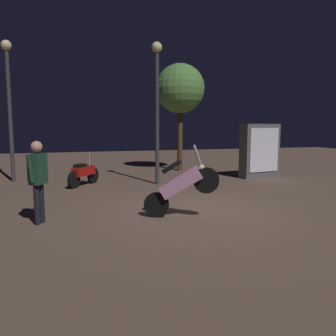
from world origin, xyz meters
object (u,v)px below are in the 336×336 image
motorcycle_red_parked_left (84,173)px  person_rider_beside (38,175)px  motorcycle_pink_foreground (181,185)px  streetlamp_near (157,95)px  streetlamp_far (9,93)px  kiosk_billboard (260,151)px

motorcycle_red_parked_left → person_rider_beside: bearing=-156.2°
motorcycle_red_parked_left → motorcycle_pink_foreground: bearing=-121.5°
streetlamp_near → streetlamp_far: (-4.92, 1.98, 0.10)m
person_rider_beside → motorcycle_pink_foreground: bearing=-158.3°
kiosk_billboard → motorcycle_red_parked_left: bearing=-8.9°
kiosk_billboard → streetlamp_near: bearing=-4.0°
motorcycle_pink_foreground → streetlamp_far: (-4.27, 6.49, 2.43)m
motorcycle_pink_foreground → streetlamp_near: streetlamp_near is taller
motorcycle_pink_foreground → streetlamp_far: size_ratio=0.33×
motorcycle_pink_foreground → kiosk_billboard: kiosk_billboard is taller
kiosk_billboard → person_rider_beside: bearing=20.8°
motorcycle_pink_foreground → kiosk_billboard: size_ratio=0.78×
kiosk_billboard → streetlamp_far: bearing=-18.8°
motorcycle_red_parked_left → person_rider_beside: (-1.11, -4.45, 0.59)m
motorcycle_pink_foreground → motorcycle_red_parked_left: 5.22m
person_rider_beside → streetlamp_near: (3.60, 4.08, 2.04)m
person_rider_beside → streetlamp_far: bearing=-47.8°
motorcycle_red_parked_left → kiosk_billboard: (6.73, -0.03, 0.61)m
motorcycle_pink_foreground → streetlamp_far: bearing=149.7°
person_rider_beside → kiosk_billboard: bearing=-120.7°
motorcycle_red_parked_left → kiosk_billboard: bearing=-52.4°
person_rider_beside → streetlamp_far: size_ratio=0.34×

